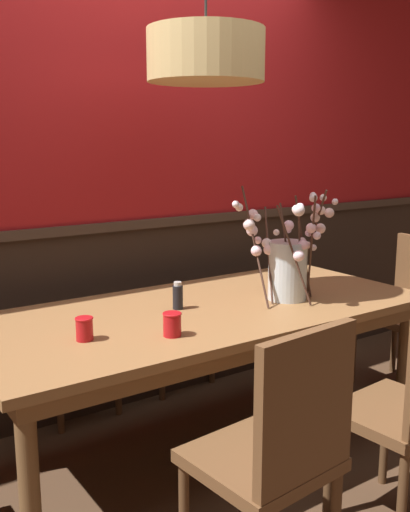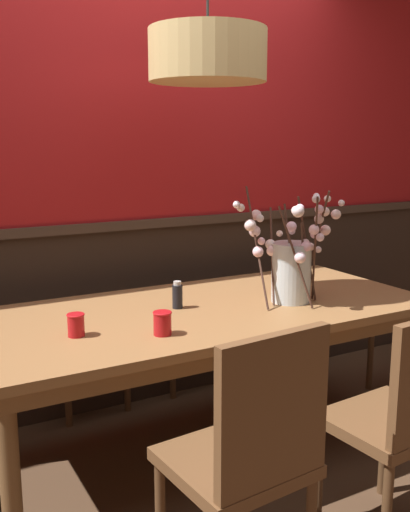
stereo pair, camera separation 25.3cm
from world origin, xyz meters
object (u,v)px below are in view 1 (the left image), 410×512
Objects in this scene: chair_far_side_right at (164,301)px; condiment_bottle at (178,296)px; dining_table at (205,323)px; candle_holder_nearer_center at (172,324)px; chair_head_east_end at (409,304)px; candle_holder_nearer_edge at (84,329)px; chair_far_side_left at (66,319)px; vase_with_blossoms at (288,265)px; chair_near_side_left at (277,450)px; pendant_lamp at (206,56)px.

chair_far_side_right reaches higher than condiment_bottle.
dining_table is 0.44m from candle_holder_nearer_center.
chair_head_east_end is 10.11× the size of candle_holder_nearer_edge.
candle_holder_nearer_edge is at bearing -106.74° from chair_far_side_left.
chair_near_side_left is at bearing -133.64° from vase_with_blossoms.
chair_head_east_end is 2.14m from candle_holder_nearer_edge.
candle_holder_nearer_edge is at bearing 112.20° from chair_near_side_left.
pendant_lamp is (-0.26, -0.84, 1.34)m from chair_far_side_right.
dining_table is 3.89× the size of vase_with_blossoms.
chair_head_east_end is (1.17, -0.92, 0.01)m from chair_far_side_right.
vase_with_blossoms is at bearing -53.29° from chair_far_side_left.
vase_with_blossoms is 4.29× the size of condiment_bottle.
condiment_bottle is at bearing 162.79° from vase_with_blossoms.
chair_far_side_left reaches higher than candle_holder_nearer_center.
candle_holder_nearer_center is 0.10× the size of pendant_lamp.
chair_head_east_end is 7.28× the size of condiment_bottle.
candle_holder_nearer_center is (-0.01, 0.61, 0.25)m from chair_near_side_left.
chair_head_east_end is at bearing 5.11° from vase_with_blossoms.
dining_table is 2.20× the size of pendant_lamp.
pendant_lamp reaches higher than candle_holder_nearer_edge.
chair_far_side_left reaches higher than candle_holder_nearer_edge.
chair_near_side_left reaches higher than candle_holder_nearer_edge.
pendant_lamp is at bearing 53.14° from dining_table.
pendant_lamp reaches higher than vase_with_blossoms.
chair_far_side_left is at bearing 104.92° from condiment_bottle.
candle_holder_nearer_edge is at bearing -165.25° from pendant_lamp.
chair_far_side_right is 9.57× the size of candle_holder_nearer_center.
chair_far_side_right is at bearing 94.99° from vase_with_blossoms.
chair_far_side_left is 10.24× the size of candle_holder_nearer_edge.
chair_far_side_left is 1.07m from candle_holder_nearer_edge.
dining_table is 0.95m from chair_far_side_left.
candle_holder_nearer_center is at bearing -141.99° from dining_table.
condiment_bottle is (-0.43, -0.86, 0.29)m from chair_far_side_right.
candle_holder_nearer_center is 1.04× the size of candle_holder_nearer_edge.
condiment_bottle is 0.13× the size of pendant_lamp.
pendant_lamp reaches higher than condiment_bottle.
condiment_bottle is at bearing -173.08° from pendant_lamp.
chair_far_side_right is at bearing 63.58° from condiment_bottle.
chair_far_side_left is (-0.65, -0.03, 0.00)m from chair_far_side_right.
condiment_bottle is at bearing 77.25° from chair_near_side_left.
chair_near_side_left is 1.04× the size of chair_head_east_end.
dining_table is 0.19m from condiment_bottle.
chair_far_side_left is 1.17m from candle_holder_nearer_center.
candle_holder_nearer_center is at bearing -125.20° from condiment_bottle.
pendant_lamp is at bearing -107.20° from chair_far_side_right.
condiment_bottle is at bearing 177.75° from chair_head_east_end.
chair_near_side_left is at bearing -110.47° from dining_table.
chair_far_side_right is 1.89m from chair_near_side_left.
candle_holder_nearer_center reaches higher than candle_holder_nearer_edge.
vase_with_blossoms is at bearing -16.07° from dining_table.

